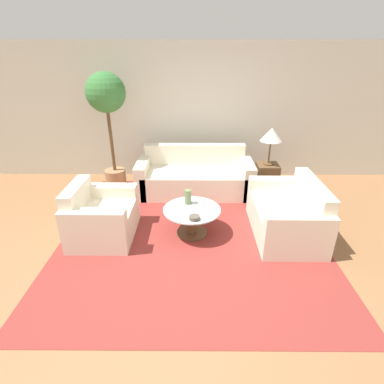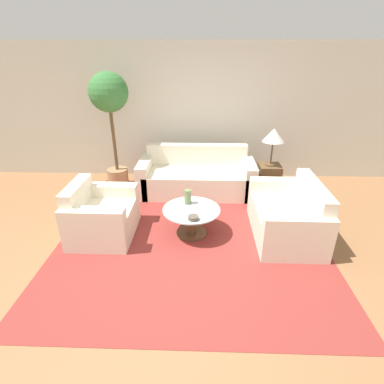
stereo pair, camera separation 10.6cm
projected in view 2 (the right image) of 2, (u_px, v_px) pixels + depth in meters
ground_plane at (179, 261)px, 3.82m from camera, size 14.00×14.00×0.00m
wall_back at (188, 113)px, 5.93m from camera, size 10.00×0.06×2.60m
rug at (191, 233)px, 4.39m from camera, size 3.67×3.81×0.01m
sofa_main at (197, 177)px, 5.61m from camera, size 2.10×0.91×0.82m
armchair at (99, 217)px, 4.26m from camera, size 0.84×0.98×0.79m
loveseat at (290, 217)px, 4.26m from camera, size 0.87×1.38×0.80m
coffee_table at (191, 218)px, 4.28m from camera, size 0.82×0.82×0.40m
side_table at (268, 180)px, 5.48m from camera, size 0.38×0.38×0.56m
table_lamp at (274, 136)px, 5.13m from camera, size 0.38×0.38×0.66m
potted_plant at (110, 106)px, 5.27m from camera, size 0.69×0.69×2.11m
vase at (188, 197)px, 4.33m from camera, size 0.10×0.10×0.22m
bowl at (193, 218)px, 3.95m from camera, size 0.14×0.14×0.05m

